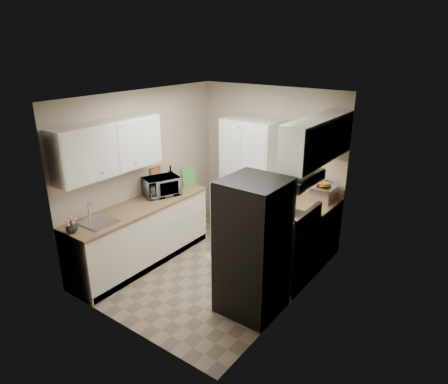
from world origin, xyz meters
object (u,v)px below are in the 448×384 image
object	(u,v)px
wine_bottle	(171,178)
pantry_cabinet	(251,179)
refrigerator	(253,247)
toaster_oven	(324,193)
electric_range	(286,249)
microwave	(162,186)

from	to	relation	value
wine_bottle	pantry_cabinet	bearing A→B (deg)	44.43
pantry_cabinet	refrigerator	bearing A→B (deg)	-56.54
pantry_cabinet	toaster_oven	distance (m)	1.29
electric_range	toaster_oven	xyz separation A→B (m)	(0.11, 0.94, 0.55)
microwave	pantry_cabinet	bearing A→B (deg)	-10.77
refrigerator	toaster_oven	xyz separation A→B (m)	(0.15, 1.74, 0.18)
pantry_cabinet	wine_bottle	xyz separation A→B (m)	(-0.94, -0.92, 0.09)
electric_range	microwave	xyz separation A→B (m)	(-1.99, -0.32, 0.59)
toaster_oven	pantry_cabinet	bearing A→B (deg)	-177.90
microwave	toaster_oven	bearing A→B (deg)	-36.57
electric_range	microwave	world-z (taller)	microwave
wine_bottle	electric_range	bearing A→B (deg)	-0.17
electric_range	wine_bottle	bearing A→B (deg)	179.83
refrigerator	electric_range	bearing A→B (deg)	87.52
electric_range	wine_bottle	distance (m)	2.20
wine_bottle	toaster_oven	distance (m)	2.41
toaster_oven	refrigerator	bearing A→B (deg)	-93.21
refrigerator	toaster_oven	bearing A→B (deg)	85.22
pantry_cabinet	wine_bottle	size ratio (longest dim) A/B	5.88
pantry_cabinet	microwave	world-z (taller)	pantry_cabinet
pantry_cabinet	microwave	bearing A→B (deg)	-123.27
electric_range	refrigerator	world-z (taller)	refrigerator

